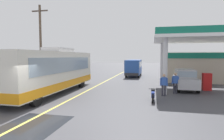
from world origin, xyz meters
The scene contains 11 objects.
ground centered at (0.00, 20.00, 0.00)m, with size 120.00×120.00×0.00m, color #424247.
lane_divider_stripe centered at (0.00, 15.00, 0.00)m, with size 0.16×50.00×0.01m, color #D8CC4C.
wet_puddle_patch centered at (0.53, -1.99, 0.00)m, with size 2.53×4.22×0.01m, color #26282D.
coach_bus_main centered at (-2.32, 5.27, 1.72)m, with size 2.60×11.04×3.69m.
gas_station_roadside centered at (10.15, 13.56, 2.63)m, with size 9.10×11.95×5.10m.
car_at_pump centered at (8.34, 9.27, 1.01)m, with size 1.70×4.20×1.82m.
minibus_opposing_lane centered at (2.68, 19.86, 1.47)m, with size 2.04×6.13×2.44m.
motorcycle_parked_forecourt centered at (5.56, 4.29, 0.44)m, with size 0.55×1.80×0.92m.
pedestrian_near_pump centered at (7.29, 7.25, 0.93)m, with size 0.55×0.22×1.66m.
pedestrian_by_shop centered at (6.34, 6.01, 0.93)m, with size 0.55×0.22×1.66m.
utility_pole_roadside centered at (-6.09, 9.45, 4.33)m, with size 1.80×0.24×8.30m.
Camera 1 is at (5.56, -8.31, 2.95)m, focal length 30.02 mm.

